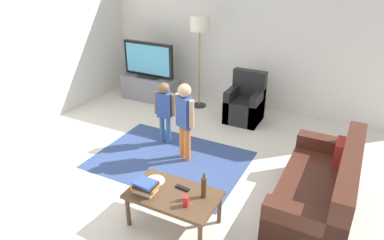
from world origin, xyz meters
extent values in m
plane|color=beige|center=(0.00, 0.00, 0.00)|extent=(7.80, 7.80, 0.00)
cube|color=silver|center=(0.00, 3.00, 1.35)|extent=(6.00, 0.12, 2.70)
cube|color=silver|center=(-3.00, 0.00, 1.35)|extent=(0.12, 6.00, 2.70)
cube|color=#33477A|center=(-0.28, 0.43, 0.00)|extent=(2.20, 1.60, 0.01)
cube|color=slate|center=(-1.84, 2.30, 0.25)|extent=(1.20, 0.44, 0.50)
cube|color=black|center=(-1.84, 2.25, 0.10)|extent=(1.10, 0.32, 0.03)
cube|color=black|center=(-1.84, 2.28, 0.52)|extent=(0.44, 0.28, 0.03)
cube|color=black|center=(-1.84, 2.28, 0.87)|extent=(1.10, 0.07, 0.68)
cube|color=#59B2D8|center=(-1.84, 2.24, 0.87)|extent=(1.00, 0.01, 0.58)
cube|color=#472319|center=(1.81, 0.22, 0.21)|extent=(0.80, 1.80, 0.42)
cube|color=#472319|center=(2.11, 0.22, 0.43)|extent=(0.20, 1.80, 0.86)
cube|color=#472319|center=(1.81, -0.58, 0.30)|extent=(0.80, 0.20, 0.60)
cube|color=#472319|center=(1.81, 1.02, 0.30)|extent=(0.80, 0.20, 0.60)
cube|color=#B22823|center=(1.96, 0.77, 0.56)|extent=(0.10, 0.32, 0.32)
cube|color=black|center=(0.23, 2.20, 0.21)|extent=(0.60, 0.60, 0.42)
cube|color=black|center=(0.23, 2.42, 0.45)|extent=(0.60, 0.16, 0.90)
cube|color=black|center=(-0.01, 2.20, 0.30)|extent=(0.12, 0.60, 0.60)
cube|color=black|center=(0.47, 2.20, 0.30)|extent=(0.12, 0.60, 0.60)
cylinder|color=#262626|center=(-0.79, 2.45, 0.01)|extent=(0.28, 0.28, 0.02)
cylinder|color=#99844C|center=(-0.79, 2.45, 0.76)|extent=(0.03, 0.03, 1.50)
cylinder|color=silver|center=(-0.79, 2.45, 1.64)|extent=(0.36, 0.36, 0.28)
cylinder|color=#33598C|center=(-0.66, 0.85, 0.23)|extent=(0.08, 0.08, 0.46)
cylinder|color=#33598C|center=(-0.55, 0.86, 0.23)|extent=(0.08, 0.08, 0.46)
cube|color=#2D478C|center=(-0.61, 0.85, 0.66)|extent=(0.24, 0.15, 0.40)
sphere|color=brown|center=(-0.61, 0.85, 0.95)|extent=(0.17, 0.17, 0.17)
cylinder|color=brown|center=(-0.75, 0.83, 0.68)|extent=(0.06, 0.06, 0.36)
cylinder|color=brown|center=(-0.47, 0.87, 0.68)|extent=(0.06, 0.06, 0.36)
cylinder|color=orange|center=(-0.16, 0.60, 0.27)|extent=(0.09, 0.09, 0.53)
cylinder|color=orange|center=(-0.05, 0.55, 0.27)|extent=(0.09, 0.09, 0.53)
cube|color=#2D478C|center=(-0.10, 0.57, 0.76)|extent=(0.29, 0.24, 0.46)
sphere|color=tan|center=(-0.10, 0.57, 1.09)|extent=(0.19, 0.19, 0.19)
cylinder|color=tan|center=(-0.25, 0.64, 0.79)|extent=(0.07, 0.07, 0.41)
cylinder|color=tan|center=(0.04, 0.50, 0.79)|extent=(0.07, 0.07, 0.41)
cube|color=#513823|center=(0.45, -0.72, 0.40)|extent=(1.00, 0.60, 0.04)
cylinder|color=#513823|center=(0.00, -0.97, 0.19)|extent=(0.05, 0.05, 0.38)
cylinder|color=#513823|center=(0.90, -0.97, 0.19)|extent=(0.05, 0.05, 0.38)
cylinder|color=#513823|center=(0.00, -0.47, 0.19)|extent=(0.05, 0.05, 0.38)
cylinder|color=#513823|center=(0.90, -0.47, 0.19)|extent=(0.05, 0.05, 0.38)
cube|color=white|center=(0.15, -0.83, 0.44)|extent=(0.24, 0.17, 0.04)
cube|color=orange|center=(0.15, -0.83, 0.48)|extent=(0.30, 0.21, 0.04)
cube|color=black|center=(0.17, -0.84, 0.52)|extent=(0.23, 0.22, 0.03)
cube|color=#334CA5|center=(0.17, -0.84, 0.55)|extent=(0.24, 0.19, 0.03)
cylinder|color=#4C3319|center=(0.77, -0.62, 0.54)|extent=(0.06, 0.06, 0.24)
cylinder|color=#4C3319|center=(0.77, -0.62, 0.69)|extent=(0.02, 0.02, 0.06)
cube|color=black|center=(0.50, -0.60, 0.43)|extent=(0.17, 0.06, 0.02)
cylinder|color=red|center=(0.67, -0.84, 0.48)|extent=(0.07, 0.07, 0.12)
cylinder|color=white|center=(0.15, -0.62, 0.43)|extent=(0.22, 0.22, 0.02)
cube|color=silver|center=(0.17, -0.62, 0.44)|extent=(0.12, 0.11, 0.01)
camera|label=1|loc=(2.06, -3.40, 2.82)|focal=32.92mm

